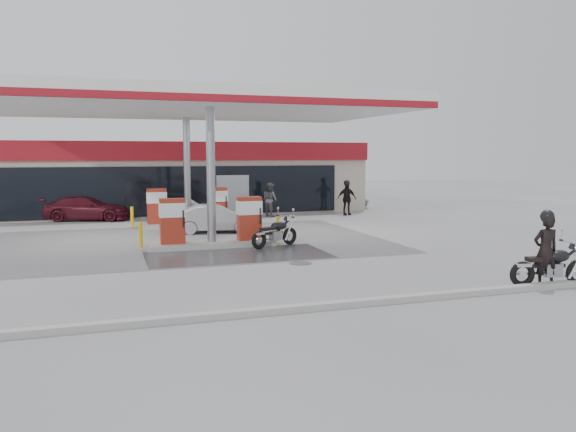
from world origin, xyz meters
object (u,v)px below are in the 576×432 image
at_px(parked_motorcycle, 275,233).
at_px(attendant, 270,200).
at_px(pump_island_near, 212,227).
at_px(main_motorcycle, 552,267).
at_px(pump_island_far, 188,211).
at_px(parked_car_left, 87,208).
at_px(biker_walking, 347,199).
at_px(hatchback_silver, 216,219).
at_px(sedan_white, 185,209).
at_px(parked_car_right, 336,199).
at_px(biker_main, 546,251).

xyz_separation_m(parked_motorcycle, attendant, (2.62, 9.58, 0.42)).
bearing_deg(pump_island_near, main_motorcycle, -51.34).
relative_size(pump_island_far, parked_car_left, 1.21).
distance_m(main_motorcycle, biker_walking, 17.12).
height_order(pump_island_near, hatchback_silver, pump_island_near).
distance_m(main_motorcycle, sedan_white, 18.34).
bearing_deg(sedan_white, parked_car_right, -60.37).
relative_size(hatchback_silver, parked_car_right, 0.89).
bearing_deg(parked_car_right, parked_motorcycle, 152.60).
relative_size(pump_island_near, parked_motorcycle, 2.57).
distance_m(attendant, parked_car_left, 9.37).
xyz_separation_m(attendant, hatchback_silver, (-3.95, -5.20, -0.31)).
height_order(biker_main, sedan_white, biker_main).
relative_size(pump_island_near, biker_main, 2.80).
bearing_deg(pump_island_near, parked_motorcycle, -19.66).
height_order(main_motorcycle, hatchback_silver, hatchback_silver).
bearing_deg(sedan_white, parked_motorcycle, -158.97).
height_order(pump_island_far, sedan_white, pump_island_far).
distance_m(parked_car_right, biker_walking, 3.94).
bearing_deg(biker_main, main_motorcycle, 178.07).
height_order(attendant, hatchback_silver, attendant).
height_order(biker_main, parked_car_left, biker_main).
xyz_separation_m(pump_island_near, attendant, (4.79, 8.80, 0.20)).
bearing_deg(parked_car_left, biker_main, -132.87).
bearing_deg(pump_island_far, sedan_white, 85.40).
bearing_deg(parked_motorcycle, main_motorcycle, -83.35).
bearing_deg(biker_main, pump_island_far, -57.91).
height_order(parked_motorcycle, parked_car_left, parked_car_left).
height_order(pump_island_far, parked_car_right, pump_island_far).
xyz_separation_m(sedan_white, parked_car_right, (9.82, 3.80, -0.05)).
xyz_separation_m(main_motorcycle, biker_main, (-0.20, 0.03, 0.42)).
bearing_deg(parked_motorcycle, biker_main, -84.29).
bearing_deg(hatchback_silver, pump_island_far, 26.55).
distance_m(pump_island_far, sedan_white, 2.21).
xyz_separation_m(main_motorcycle, biker_walking, (1.96, 17.00, 0.41)).
bearing_deg(attendant, sedan_white, 73.90).
bearing_deg(biker_main, hatchback_silver, -56.87).
xyz_separation_m(sedan_white, biker_walking, (8.82, 0.00, 0.30)).
bearing_deg(hatchback_silver, main_motorcycle, -146.11).
height_order(pump_island_far, hatchback_silver, pump_island_far).
height_order(pump_island_near, parked_car_right, pump_island_near).
height_order(biker_main, hatchback_silver, biker_main).
relative_size(parked_car_left, parked_car_right, 1.04).
xyz_separation_m(attendant, biker_walking, (4.21, -0.60, 0.00)).
bearing_deg(biker_main, biker_walking, -90.00).
bearing_deg(parked_car_left, sedan_white, -95.07).
xyz_separation_m(main_motorcycle, hatchback_silver, (-6.21, 12.40, 0.10)).
bearing_deg(attendant, parked_car_left, 59.13).
distance_m(attendant, parked_car_right, 6.12).
bearing_deg(biker_walking, parked_car_left, 176.31).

